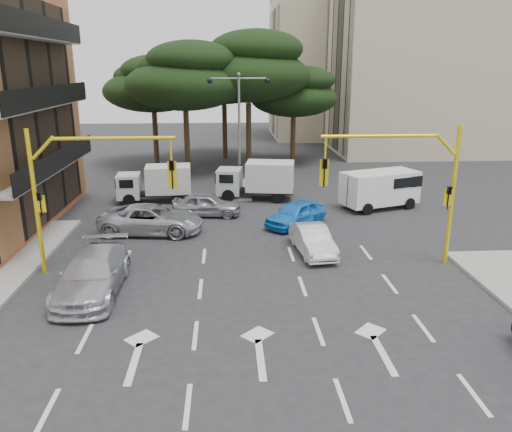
{
  "coord_description": "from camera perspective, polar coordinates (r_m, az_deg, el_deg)",
  "views": [
    {
      "loc": [
        -0.91,
        -17.85,
        8.29
      ],
      "look_at": [
        0.43,
        4.38,
        1.6
      ],
      "focal_mm": 35.0,
      "sensor_mm": 36.0,
      "label": 1
    }
  ],
  "objects": [
    {
      "name": "ground",
      "position": [
        19.7,
        -0.49,
        -8.16
      ],
      "size": [
        120.0,
        120.0,
        0.0
      ],
      "primitive_type": "plane",
      "color": "#28282B",
      "rests_on": "ground"
    },
    {
      "name": "median_strip",
      "position": [
        34.85,
        -1.86,
        3.07
      ],
      "size": [
        1.4,
        6.0,
        0.15
      ],
      "primitive_type": "cube",
      "color": "gray",
      "rests_on": "ground"
    },
    {
      "name": "apartment_beige_near",
      "position": [
        54.05,
        20.15,
        16.87
      ],
      "size": [
        20.2,
        12.15,
        18.7
      ],
      "color": "#C2AB91",
      "rests_on": "ground"
    },
    {
      "name": "apartment_beige_far",
      "position": [
        63.39,
        9.58,
        16.54
      ],
      "size": [
        16.2,
        12.15,
        16.7
      ],
      "color": "#C2AB91",
      "rests_on": "ground"
    },
    {
      "name": "pine_left_near",
      "position": [
        39.93,
        -8.11,
        15.57
      ],
      "size": [
        9.15,
        9.15,
        10.23
      ],
      "color": "#382616",
      "rests_on": "ground"
    },
    {
      "name": "pine_center",
      "position": [
        41.86,
        -0.79,
        16.72
      ],
      "size": [
        9.98,
        9.98,
        11.16
      ],
      "color": "#382616",
      "rests_on": "ground"
    },
    {
      "name": "pine_left_far",
      "position": [
        44.24,
        -11.67,
        14.6
      ],
      "size": [
        8.32,
        8.32,
        9.3
      ],
      "color": "#382616",
      "rests_on": "ground"
    },
    {
      "name": "pine_right",
      "position": [
        44.26,
        4.43,
        13.98
      ],
      "size": [
        7.49,
        7.49,
        8.37
      ],
      "color": "#382616",
      "rests_on": "ground"
    },
    {
      "name": "pine_back",
      "position": [
        46.81,
        -3.63,
        15.84
      ],
      "size": [
        9.15,
        9.15,
        10.23
      ],
      "color": "#382616",
      "rests_on": "ground"
    },
    {
      "name": "signal_mast_right",
      "position": [
        21.74,
        17.46,
        4.25
      ],
      "size": [
        5.79,
        0.37,
        6.0
      ],
      "color": "yellow",
      "rests_on": "ground"
    },
    {
      "name": "signal_mast_left",
      "position": [
        21.17,
        -19.59,
        3.73
      ],
      "size": [
        5.79,
        0.37,
        6.0
      ],
      "color": "yellow",
      "rests_on": "ground"
    },
    {
      "name": "street_lamp_center",
      "position": [
        33.99,
        -1.95,
        11.87
      ],
      "size": [
        4.16,
        0.36,
        7.77
      ],
      "color": "slate",
      "rests_on": "median_strip"
    },
    {
      "name": "car_white_hatch",
      "position": [
        23.11,
        6.49,
        -2.74
      ],
      "size": [
        1.8,
        3.99,
        1.27
      ],
      "primitive_type": "imported",
      "rotation": [
        0.0,
        0.0,
        0.12
      ],
      "color": "silver",
      "rests_on": "ground"
    },
    {
      "name": "car_blue_compact",
      "position": [
        27.02,
        4.59,
        0.28
      ],
      "size": [
        3.93,
        3.87,
        1.34
      ],
      "primitive_type": "imported",
      "rotation": [
        0.0,
        0.0,
        -0.8
      ],
      "color": "blue",
      "rests_on": "ground"
    },
    {
      "name": "car_silver_wagon",
      "position": [
        19.96,
        -18.17,
        -6.28
      ],
      "size": [
        2.2,
        5.35,
        1.55
      ],
      "primitive_type": "imported",
      "rotation": [
        0.0,
        0.0,
        0.01
      ],
      "color": "#AFB1B8",
      "rests_on": "ground"
    },
    {
      "name": "car_silver_cross_a",
      "position": [
        26.27,
        -11.86,
        -0.37
      ],
      "size": [
        5.53,
        3.02,
        1.47
      ],
      "primitive_type": "imported",
      "rotation": [
        0.0,
        0.0,
        1.46
      ],
      "color": "#ADB0B5",
      "rests_on": "ground"
    },
    {
      "name": "car_silver_cross_b",
      "position": [
        28.86,
        -5.67,
        1.32
      ],
      "size": [
        4.07,
        1.97,
        1.34
      ],
      "primitive_type": "imported",
      "rotation": [
        0.0,
        0.0,
        1.47
      ],
      "color": "#9A9BA2",
      "rests_on": "ground"
    },
    {
      "name": "van_white",
      "position": [
        31.13,
        13.94,
        2.95
      ],
      "size": [
        5.01,
        3.49,
        2.29
      ],
      "primitive_type": null,
      "rotation": [
        0.0,
        0.0,
        -1.23
      ],
      "color": "white",
      "rests_on": "ground"
    },
    {
      "name": "box_truck_a",
      "position": [
        32.33,
        -11.45,
        3.61
      ],
      "size": [
        4.8,
        2.3,
        2.3
      ],
      "primitive_type": null,
      "rotation": [
        0.0,
        0.0,
        1.64
      ],
      "color": "silver",
      "rests_on": "ground"
    },
    {
      "name": "box_truck_b",
      "position": [
        32.29,
        0.02,
        4.08
      ],
      "size": [
        5.27,
        2.87,
        2.46
      ],
      "primitive_type": null,
      "rotation": [
        0.0,
        0.0,
        1.41
      ],
      "color": "silver",
      "rests_on": "ground"
    }
  ]
}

